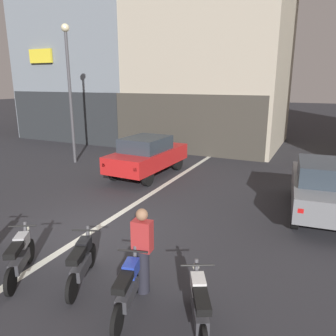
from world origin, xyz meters
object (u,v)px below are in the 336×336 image
motorcycle_blue_row_right_mid (128,287)px  car_red_crossing_near (147,155)px  motorcycle_silver_row_left_mid (20,256)px  motorcycle_white_row_rightmost (199,305)px  motorcycle_black_row_centre (82,261)px  car_grey_parked_kerbside (325,187)px  person_by_motorcycles (143,250)px  street_lamp (69,81)px

motorcycle_blue_row_right_mid → car_red_crossing_near: bearing=116.6°
motorcycle_blue_row_right_mid → motorcycle_silver_row_left_mid: bearing=-178.7°
motorcycle_blue_row_right_mid → motorcycle_white_row_rightmost: same height
motorcycle_black_row_centre → car_red_crossing_near: bearing=109.3°
car_grey_parked_kerbside → person_by_motorcycles: person_by_motorcycles is taller
car_grey_parked_kerbside → person_by_motorcycles: (-2.98, -5.46, -0.03)m
motorcycle_silver_row_left_mid → motorcycle_blue_row_right_mid: same height
motorcycle_silver_row_left_mid → motorcycle_black_row_centre: same height
car_red_crossing_near → street_lamp: (-4.30, 0.45, 3.00)m
street_lamp → motorcycle_black_row_centre: size_ratio=4.00×
car_grey_parked_kerbside → motorcycle_black_row_centre: car_grey_parked_kerbside is taller
car_grey_parked_kerbside → motorcycle_silver_row_left_mid: size_ratio=2.90×
car_red_crossing_near → car_grey_parked_kerbside: 6.91m
motorcycle_black_row_centre → person_by_motorcycles: bearing=11.8°
motorcycle_black_row_centre → street_lamp: bearing=131.6°
motorcycle_silver_row_left_mid → motorcycle_blue_row_right_mid: 2.52m
motorcycle_black_row_centre → person_by_motorcycles: size_ratio=0.95×
car_red_crossing_near → motorcycle_silver_row_left_mid: car_red_crossing_near is taller
street_lamp → motorcycle_white_row_rightmost: bearing=-40.3°
motorcycle_white_row_rightmost → person_by_motorcycles: person_by_motorcycles is taller
motorcycle_blue_row_right_mid → person_by_motorcycles: size_ratio=0.98×
car_grey_parked_kerbside → motorcycle_blue_row_right_mid: bearing=-116.1°
car_red_crossing_near → motorcycle_white_row_rightmost: (5.05, -7.48, -0.43)m
motorcycle_silver_row_left_mid → person_by_motorcycles: (2.48, 0.63, 0.40)m
car_red_crossing_near → motorcycle_white_row_rightmost: size_ratio=2.75×
motorcycle_silver_row_left_mid → motorcycle_black_row_centre: 1.31m
car_grey_parked_kerbside → motorcycle_blue_row_right_mid: (-2.95, -6.03, -0.43)m
motorcycle_black_row_centre → motorcycle_blue_row_right_mid: size_ratio=0.97×
motorcycle_blue_row_right_mid → person_by_motorcycles: 0.70m
street_lamp → person_by_motorcycles: bearing=-42.7°
street_lamp → motorcycle_black_row_centre: 10.85m
car_red_crossing_near → person_by_motorcycles: (3.76, -6.99, -0.03)m
motorcycle_blue_row_right_mid → motorcycle_white_row_rightmost: size_ratio=1.07×
motorcycle_black_row_centre → motorcycle_blue_row_right_mid: bearing=-14.1°
street_lamp → person_by_motorcycles: street_lamp is taller
street_lamp → motorcycle_blue_row_right_mid: bearing=-44.7°
motorcycle_silver_row_left_mid → motorcycle_black_row_centre: size_ratio=0.93×
car_red_crossing_near → street_lamp: bearing=174.0°
street_lamp → motorcycle_black_row_centre: (6.84, -7.70, -3.42)m
motorcycle_blue_row_right_mid → person_by_motorcycles: person_by_motorcycles is taller
street_lamp → motorcycle_silver_row_left_mid: bearing=-55.3°
motorcycle_silver_row_left_mid → person_by_motorcycles: size_ratio=0.88×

